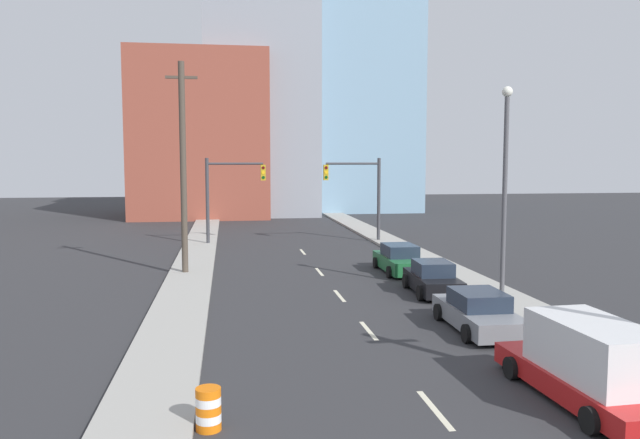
% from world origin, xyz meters
% --- Properties ---
extents(sidewalk_left, '(2.26, 90.47, 0.17)m').
position_xyz_m(sidewalk_left, '(-6.75, 45.24, 0.08)').
color(sidewalk_left, '#9E9B93').
rests_on(sidewalk_left, ground).
extents(sidewalk_right, '(2.26, 90.47, 0.17)m').
position_xyz_m(sidewalk_right, '(6.75, 45.24, 0.08)').
color(sidewalk_right, '#9E9B93').
rests_on(sidewalk_right, ground).
extents(lane_stripe_at_7m, '(0.16, 2.40, 0.01)m').
position_xyz_m(lane_stripe_at_7m, '(0.00, 7.23, 0.00)').
color(lane_stripe_at_7m, beige).
rests_on(lane_stripe_at_7m, ground).
extents(lane_stripe_at_14m, '(0.16, 2.40, 0.01)m').
position_xyz_m(lane_stripe_at_14m, '(0.00, 14.26, 0.00)').
color(lane_stripe_at_14m, beige).
rests_on(lane_stripe_at_14m, ground).
extents(lane_stripe_at_20m, '(0.16, 2.40, 0.01)m').
position_xyz_m(lane_stripe_at_20m, '(0.00, 19.96, 0.00)').
color(lane_stripe_at_20m, beige).
rests_on(lane_stripe_at_20m, ground).
extents(lane_stripe_at_26m, '(0.16, 2.40, 0.01)m').
position_xyz_m(lane_stripe_at_26m, '(0.00, 25.98, 0.00)').
color(lane_stripe_at_26m, beige).
rests_on(lane_stripe_at_26m, ground).
extents(lane_stripe_at_33m, '(0.16, 2.40, 0.01)m').
position_xyz_m(lane_stripe_at_33m, '(0.00, 33.40, 0.00)').
color(lane_stripe_at_33m, beige).
rests_on(lane_stripe_at_33m, ground).
extents(building_brick_left, '(14.00, 16.00, 17.05)m').
position_xyz_m(building_brick_left, '(-7.55, 63.38, 8.52)').
color(building_brick_left, brown).
rests_on(building_brick_left, ground).
extents(building_office_center, '(12.00, 20.00, 27.79)m').
position_xyz_m(building_office_center, '(-1.08, 67.38, 13.90)').
color(building_office_center, gray).
rests_on(building_office_center, ground).
extents(building_glass_right, '(13.00, 20.00, 33.30)m').
position_xyz_m(building_glass_right, '(10.88, 71.38, 16.65)').
color(building_glass_right, '#7A9EB7').
rests_on(building_glass_right, ground).
extents(traffic_signal_left, '(4.19, 0.35, 6.12)m').
position_xyz_m(traffic_signal_left, '(-5.01, 37.63, 3.96)').
color(traffic_signal_left, '#38383D').
rests_on(traffic_signal_left, ground).
extents(traffic_signal_right, '(4.19, 0.35, 6.12)m').
position_xyz_m(traffic_signal_right, '(4.92, 37.63, 3.96)').
color(traffic_signal_right, '#38383D').
rests_on(traffic_signal_right, ground).
extents(utility_pole_left_mid, '(1.60, 0.32, 10.91)m').
position_xyz_m(utility_pole_left_mid, '(-7.03, 26.08, 5.58)').
color(utility_pole_left_mid, '#473D33').
rests_on(utility_pole_left_mid, ground).
extents(traffic_barrel, '(0.56, 0.56, 0.95)m').
position_xyz_m(traffic_barrel, '(-5.29, 6.89, 0.47)').
color(traffic_barrel, orange).
rests_on(traffic_barrel, ground).
extents(street_lamp, '(0.44, 0.44, 8.98)m').
position_xyz_m(street_lamp, '(6.70, 18.15, 5.17)').
color(street_lamp, '#4C4C51').
rests_on(street_lamp, ground).
extents(box_truck_red, '(2.50, 5.72, 2.05)m').
position_xyz_m(box_truck_red, '(3.88, 7.09, 0.96)').
color(box_truck_red, red).
rests_on(box_truck_red, ground).
extents(sedan_gray, '(2.20, 4.76, 1.38)m').
position_xyz_m(sedan_gray, '(3.83, 13.80, 0.63)').
color(sedan_gray, slate).
rests_on(sedan_gray, ground).
extents(sedan_black, '(2.18, 4.33, 1.47)m').
position_xyz_m(sedan_black, '(4.19, 19.79, 0.67)').
color(sedan_black, black).
rests_on(sedan_black, ground).
extents(sedan_green, '(2.10, 4.77, 1.49)m').
position_xyz_m(sedan_green, '(4.19, 25.18, 0.68)').
color(sedan_green, '#1E6033').
rests_on(sedan_green, ground).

